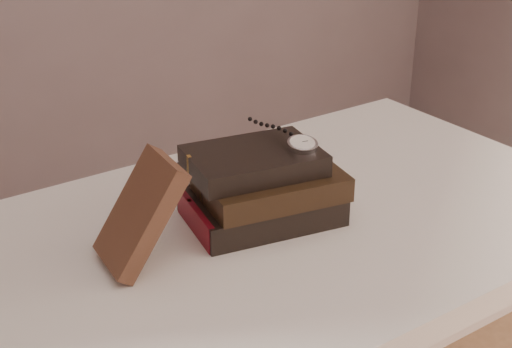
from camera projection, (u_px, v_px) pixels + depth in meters
table at (281, 272)px, 1.15m from camera, size 1.00×0.60×0.75m
book_stack at (262, 188)px, 1.09m from camera, size 0.24×0.19×0.11m
journal at (140, 213)px, 0.97m from camera, size 0.12×0.11×0.15m
pocket_watch at (299, 142)px, 1.08m from camera, size 0.05×0.15×0.02m
eyeglasses at (196, 170)px, 1.12m from camera, size 0.11×0.12×0.04m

